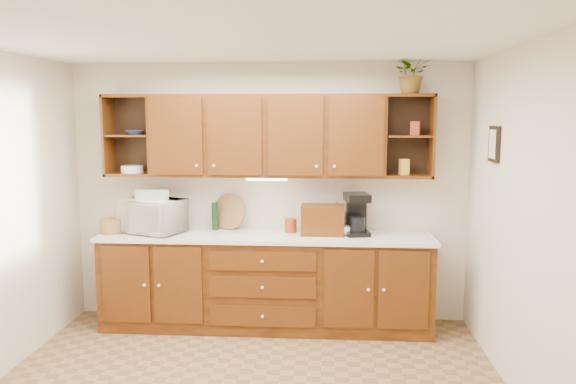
# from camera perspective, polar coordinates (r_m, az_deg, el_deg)

# --- Properties ---
(ceiling) EXTENTS (4.00, 4.00, 0.00)m
(ceiling) POSITION_cam_1_polar(r_m,az_deg,el_deg) (3.97, -4.73, 15.21)
(ceiling) COLOR white
(ceiling) RESTS_ON back_wall
(back_wall) EXTENTS (4.00, 0.00, 4.00)m
(back_wall) POSITION_cam_1_polar(r_m,az_deg,el_deg) (5.73, -1.96, -0.13)
(back_wall) COLOR beige
(back_wall) RESTS_ON floor
(right_wall) EXTENTS (0.00, 3.50, 3.50)m
(right_wall) POSITION_cam_1_polar(r_m,az_deg,el_deg) (4.21, 23.53, -3.61)
(right_wall) COLOR beige
(right_wall) RESTS_ON floor
(base_cabinets) EXTENTS (3.20, 0.60, 0.90)m
(base_cabinets) POSITION_cam_1_polar(r_m,az_deg,el_deg) (5.62, -2.24, -9.17)
(base_cabinets) COLOR #341405
(base_cabinets) RESTS_ON floor
(countertop) EXTENTS (3.24, 0.64, 0.04)m
(countertop) POSITION_cam_1_polar(r_m,az_deg,el_deg) (5.49, -2.28, -4.50)
(countertop) COLOR white
(countertop) RESTS_ON base_cabinets
(upper_cabinets) EXTENTS (3.20, 0.33, 0.80)m
(upper_cabinets) POSITION_cam_1_polar(r_m,az_deg,el_deg) (5.51, -2.06, 5.75)
(upper_cabinets) COLOR #341405
(upper_cabinets) RESTS_ON back_wall
(undercabinet_light) EXTENTS (0.40, 0.05, 0.02)m
(undercabinet_light) POSITION_cam_1_polar(r_m,az_deg,el_deg) (5.49, -2.20, 1.32)
(undercabinet_light) COLOR white
(undercabinet_light) RESTS_ON upper_cabinets
(framed_picture) EXTENTS (0.03, 0.24, 0.30)m
(framed_picture) POSITION_cam_1_polar(r_m,az_deg,el_deg) (5.00, 20.22, 4.60)
(framed_picture) COLOR black
(framed_picture) RESTS_ON right_wall
(wicker_basket) EXTENTS (0.23, 0.23, 0.14)m
(wicker_basket) POSITION_cam_1_polar(r_m,az_deg,el_deg) (5.79, -17.48, -3.28)
(wicker_basket) COLOR brown
(wicker_basket) RESTS_ON countertop
(microwave) EXTENTS (0.71, 0.60, 0.33)m
(microwave) POSITION_cam_1_polar(r_m,az_deg,el_deg) (5.70, -13.67, -2.36)
(microwave) COLOR silver
(microwave) RESTS_ON countertop
(towel_stack) EXTENTS (0.38, 0.33, 0.09)m
(towel_stack) POSITION_cam_1_polar(r_m,az_deg,el_deg) (5.67, -13.73, -0.24)
(towel_stack) COLOR #E3C36A
(towel_stack) RESTS_ON microwave
(wine_bottle) EXTENTS (0.07, 0.07, 0.28)m
(wine_bottle) POSITION_cam_1_polar(r_m,az_deg,el_deg) (5.71, -7.42, -2.44)
(wine_bottle) COLOR black
(wine_bottle) RESTS_ON countertop
(woven_tray) EXTENTS (0.38, 0.22, 0.36)m
(woven_tray) POSITION_cam_1_polar(r_m,az_deg,el_deg) (5.76, -5.98, -3.66)
(woven_tray) COLOR brown
(woven_tray) RESTS_ON countertop
(bread_box) EXTENTS (0.42, 0.27, 0.29)m
(bread_box) POSITION_cam_1_polar(r_m,az_deg,el_deg) (5.45, 3.55, -2.84)
(bread_box) COLOR #341405
(bread_box) RESTS_ON countertop
(mug_tree) EXTENTS (0.30, 0.29, 0.32)m
(mug_tree) POSITION_cam_1_polar(r_m,az_deg,el_deg) (5.47, 4.96, -3.83)
(mug_tree) COLOR #341405
(mug_tree) RESTS_ON countertop
(canister_red) EXTENTS (0.13, 0.13, 0.14)m
(canister_red) POSITION_cam_1_polar(r_m,az_deg,el_deg) (5.56, 0.27, -3.41)
(canister_red) COLOR maroon
(canister_red) RESTS_ON countertop
(canister_white) EXTENTS (0.09, 0.09, 0.18)m
(canister_white) POSITION_cam_1_polar(r_m,az_deg,el_deg) (5.39, 3.91, -3.53)
(canister_white) COLOR white
(canister_white) RESTS_ON countertop
(canister_yellow) EXTENTS (0.09, 0.09, 0.12)m
(canister_yellow) POSITION_cam_1_polar(r_m,az_deg,el_deg) (5.49, 5.12, -3.67)
(canister_yellow) COLOR yellow
(canister_yellow) RESTS_ON countertop
(coffee_maker) EXTENTS (0.26, 0.32, 0.40)m
(coffee_maker) POSITION_cam_1_polar(r_m,az_deg,el_deg) (5.48, 6.98, -2.30)
(coffee_maker) COLOR black
(coffee_maker) RESTS_ON countertop
(bowl_stack) EXTENTS (0.22, 0.22, 0.04)m
(bowl_stack) POSITION_cam_1_polar(r_m,az_deg,el_deg) (5.80, -15.31, 5.87)
(bowl_stack) COLOR navy
(bowl_stack) RESTS_ON upper_cabinets
(plate_stack) EXTENTS (0.25, 0.25, 0.07)m
(plate_stack) POSITION_cam_1_polar(r_m,az_deg,el_deg) (5.82, -15.54, 2.25)
(plate_stack) COLOR white
(plate_stack) RESTS_ON upper_cabinets
(pantry_box_yellow) EXTENTS (0.10, 0.08, 0.15)m
(pantry_box_yellow) POSITION_cam_1_polar(r_m,az_deg,el_deg) (5.53, 11.71, 2.52)
(pantry_box_yellow) COLOR yellow
(pantry_box_yellow) RESTS_ON upper_cabinets
(pantry_box_red) EXTENTS (0.11, 0.10, 0.13)m
(pantry_box_red) POSITION_cam_1_polar(r_m,az_deg,el_deg) (5.52, 12.82, 6.33)
(pantry_box_red) COLOR maroon
(pantry_box_red) RESTS_ON upper_cabinets
(potted_plant) EXTENTS (0.41, 0.38, 0.39)m
(potted_plant) POSITION_cam_1_polar(r_m,az_deg,el_deg) (5.51, 12.48, 11.72)
(potted_plant) COLOR #999999
(potted_plant) RESTS_ON upper_cabinets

